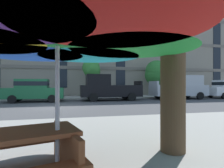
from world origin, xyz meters
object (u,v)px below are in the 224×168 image
at_px(picnic_table, 6,155).
at_px(sedan_green, 34,90).
at_px(pickup_silver, 181,88).
at_px(patio_umbrella, 57,30).
at_px(street_tree_right, 156,73).
at_px(street_tree_middle, 91,69).
at_px(pickup_black, 108,88).

bearing_deg(picnic_table, sedan_green, 98.78).
height_order(sedan_green, pickup_silver, pickup_silver).
distance_m(pickup_silver, patio_umbrella, 16.32).
bearing_deg(patio_umbrella, sedan_green, 101.57).
bearing_deg(street_tree_right, street_tree_middle, 178.39).
xyz_separation_m(pickup_black, patio_umbrella, (-3.28, -12.70, 1.12)).
bearing_deg(picnic_table, street_tree_middle, 79.86).
height_order(sedan_green, pickup_black, pickup_black).
bearing_deg(patio_umbrella, pickup_silver, 51.27).
distance_m(sedan_green, street_tree_right, 12.53).
relative_size(pickup_black, pickup_silver, 1.00).
bearing_deg(street_tree_right, sedan_green, -164.24).
bearing_deg(pickup_black, patio_umbrella, -104.48).
bearing_deg(patio_umbrella, picnic_table, -177.70).
xyz_separation_m(sedan_green, street_tree_right, (11.96, 3.37, 1.64)).
bearing_deg(picnic_table, patio_umbrella, 2.30).
xyz_separation_m(sedan_green, picnic_table, (1.96, -12.73, -0.46)).
xyz_separation_m(sedan_green, patio_umbrella, (2.60, -12.70, 1.20)).
distance_m(sedan_green, patio_umbrella, 13.02).
bearing_deg(pickup_black, picnic_table, -107.10).
bearing_deg(pickup_silver, picnic_table, -130.37).
height_order(street_tree_middle, picnic_table, street_tree_middle).
height_order(street_tree_middle, patio_umbrella, street_tree_middle).
distance_m(street_tree_middle, street_tree_right, 7.09).
distance_m(pickup_black, picnic_table, 13.33).
bearing_deg(pickup_black, pickup_silver, 0.00).
xyz_separation_m(sedan_green, pickup_black, (5.88, 0.00, 0.08)).
relative_size(pickup_black, street_tree_middle, 1.28).
height_order(pickup_silver, street_tree_right, street_tree_right).
bearing_deg(pickup_silver, street_tree_middle, 155.68).
height_order(pickup_silver, street_tree_middle, street_tree_middle).
height_order(pickup_silver, picnic_table, pickup_silver).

